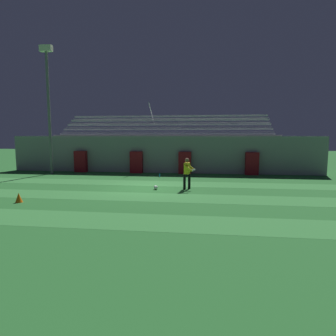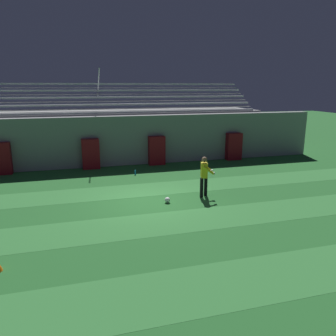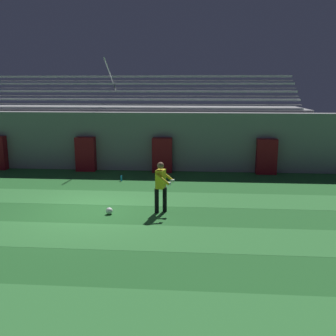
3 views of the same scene
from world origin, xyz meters
The scene contains 15 objects.
ground_plane centered at (0.00, 0.00, 0.00)m, with size 80.00×80.00×0.00m, color #286B2D.
turf_stripe_near centered at (0.00, -6.00, 0.00)m, with size 28.00×1.86×0.01m, color #38843D.
turf_stripe_mid centered at (0.00, -2.28, 0.00)m, with size 28.00×1.86×0.01m, color #38843D.
turf_stripe_far centered at (0.00, 1.44, 0.00)m, with size 28.00×1.86×0.01m, color #38843D.
back_wall centered at (0.00, 6.50, 1.40)m, with size 24.00×0.60×2.80m, color gray.
padding_pillar_gate_left centered at (-1.85, 5.95, 0.82)m, with size 0.93×0.44×1.64m, color maroon.
padding_pillar_gate_right centered at (1.85, 5.95, 0.82)m, with size 0.93×0.44×1.64m, color maroon.
padding_pillar_far_left centered at (-6.31, 5.95, 0.82)m, with size 0.93×0.44×1.64m, color maroon.
padding_pillar_far_right centered at (6.72, 5.95, 0.82)m, with size 0.93×0.44×1.64m, color maroon.
bleacher_stand centered at (0.00, 8.84, 1.50)m, with size 18.00×4.05×5.43m.
floodlight_pole centered at (-8.07, 4.75, 5.75)m, with size 0.90×0.36×9.27m.
goalkeeper centered at (2.38, -0.10, 0.95)m, with size 0.65×0.66×1.67m.
soccer_ball centered at (0.73, -0.43, 0.11)m, with size 0.22×0.22×0.22m, color white.
traffic_cone centered at (-4.62, -4.00, 0.21)m, with size 0.30×0.30×0.42m, color orange.
water_bottle centered at (0.25, 4.03, 0.12)m, with size 0.07×0.07×0.24m, color #1E8CD8.
Camera 1 is at (3.22, -14.89, 2.87)m, focal length 30.00 mm.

